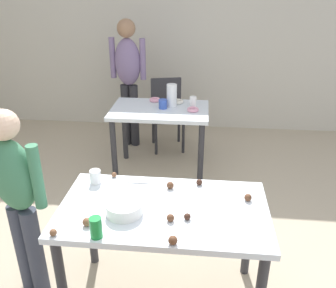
{
  "coord_description": "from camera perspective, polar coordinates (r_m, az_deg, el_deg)",
  "views": [
    {
      "loc": [
        0.18,
        -1.83,
        2.03
      ],
      "look_at": [
        -0.06,
        0.57,
        0.9
      ],
      "focal_mm": 38.68,
      "sensor_mm": 36.0,
      "label": 1
    }
  ],
  "objects": [
    {
      "name": "mixing_bowl",
      "position": [
        2.18,
        -6.9,
        -9.95
      ],
      "size": [
        0.22,
        0.22,
        0.07
      ],
      "primitive_type": "cylinder",
      "color": "white",
      "rests_on": "dining_table_near"
    },
    {
      "name": "donut_far_0",
      "position": [
        4.07,
        -2.07,
        6.99
      ],
      "size": [
        0.12,
        0.12,
        0.04
      ],
      "primitive_type": "torus",
      "color": "pink",
      "rests_on": "dining_table_far"
    },
    {
      "name": "person_adult_far",
      "position": [
        4.5,
        -6.29,
        11.11
      ],
      "size": [
        0.46,
        0.24,
        1.58
      ],
      "color": "#28282D",
      "rests_on": "ground_plane"
    },
    {
      "name": "fork_near",
      "position": [
        2.48,
        -4.43,
        -6.11
      ],
      "size": [
        0.17,
        0.02,
        0.01
      ],
      "primitive_type": "cube",
      "color": "silver",
      "rests_on": "dining_table_near"
    },
    {
      "name": "cake_ball_5",
      "position": [
        2.11,
        -17.64,
        -13.15
      ],
      "size": [
        0.04,
        0.04,
        0.04
      ],
      "primitive_type": "sphere",
      "color": "brown",
      "rests_on": "dining_table_near"
    },
    {
      "name": "cup_far_0",
      "position": [
        3.87,
        3.96,
        6.61
      ],
      "size": [
        0.07,
        0.07,
        0.12
      ],
      "primitive_type": "cylinder",
      "color": "white",
      "rests_on": "dining_table_far"
    },
    {
      "name": "pitcher_far",
      "position": [
        3.88,
        0.59,
        7.67
      ],
      "size": [
        0.11,
        0.11,
        0.24
      ],
      "primitive_type": "cylinder",
      "color": "white",
      "rests_on": "dining_table_far"
    },
    {
      "name": "cake_ball_2",
      "position": [
        2.45,
        4.95,
        -6.02
      ],
      "size": [
        0.04,
        0.04,
        0.04
      ],
      "primitive_type": "sphere",
      "color": "#3D2319",
      "rests_on": "dining_table_near"
    },
    {
      "name": "cake_ball_8",
      "position": [
        2.4,
        0.36,
        -6.52
      ],
      "size": [
        0.05,
        0.05,
        0.05
      ],
      "primitive_type": "sphere",
      "color": "brown",
      "rests_on": "dining_table_near"
    },
    {
      "name": "cake_ball_6",
      "position": [
        2.56,
        -8.5,
        -4.8
      ],
      "size": [
        0.04,
        0.04,
        0.04
      ],
      "primitive_type": "sphere",
      "color": "brown",
      "rests_on": "dining_table_near"
    },
    {
      "name": "cake_ball_1",
      "position": [
        2.33,
        12.49,
        -8.24
      ],
      "size": [
        0.05,
        0.05,
        0.05
      ],
      "primitive_type": "sphere",
      "color": "brown",
      "rests_on": "dining_table_near"
    },
    {
      "name": "cake_ball_7",
      "position": [
        2.13,
        3.06,
        -11.36
      ],
      "size": [
        0.04,
        0.04,
        0.04
      ],
      "primitive_type": "sphere",
      "color": "#3D2319",
      "rests_on": "dining_table_near"
    },
    {
      "name": "cake_ball_3",
      "position": [
        2.11,
        0.38,
        -11.56
      ],
      "size": [
        0.04,
        0.04,
        0.04
      ],
      "primitive_type": "sphere",
      "color": "brown",
      "rests_on": "dining_table_near"
    },
    {
      "name": "donut_far_2",
      "position": [
        4.0,
        1.55,
        6.71
      ],
      "size": [
        0.13,
        0.13,
        0.04
      ],
      "primitive_type": "torus",
      "color": "white",
      "rests_on": "dining_table_far"
    },
    {
      "name": "chair_far_table",
      "position": [
        4.57,
        -0.15,
        5.49
      ],
      "size": [
        0.48,
        0.48,
        0.87
      ],
      "color": "#2D2D33",
      "rests_on": "ground_plane"
    },
    {
      "name": "donut_far_1",
      "position": [
        3.77,
        3.94,
        5.45
      ],
      "size": [
        0.12,
        0.12,
        0.04
      ],
      "primitive_type": "torus",
      "color": "pink",
      "rests_on": "dining_table_far"
    },
    {
      "name": "dining_table_near",
      "position": [
        2.29,
        -0.72,
        -12.05
      ],
      "size": [
        1.27,
        0.71,
        0.75
      ],
      "color": "silver",
      "rests_on": "ground_plane"
    },
    {
      "name": "cup_far_1",
      "position": [
        3.83,
        -0.8,
        6.33
      ],
      "size": [
        0.09,
        0.09,
        0.1
      ],
      "primitive_type": "cylinder",
      "color": "#3351B2",
      "rests_on": "dining_table_far"
    },
    {
      "name": "dining_table_far",
      "position": [
        3.89,
        -1.3,
        3.92
      ],
      "size": [
        1.03,
        0.67,
        0.75
      ],
      "color": "silver",
      "rests_on": "ground_plane"
    },
    {
      "name": "wall_back",
      "position": [
        5.09,
        3.84,
        16.79
      ],
      "size": [
        6.4,
        0.1,
        2.6
      ],
      "primitive_type": "cube",
      "color": "beige",
      "rests_on": "ground_plane"
    },
    {
      "name": "cake_ball_0",
      "position": [
        2.13,
        -12.65,
        -11.91
      ],
      "size": [
        0.05,
        0.05,
        0.05
      ],
      "primitive_type": "sphere",
      "color": "brown",
      "rests_on": "dining_table_near"
    },
    {
      "name": "person_girl_near",
      "position": [
        2.47,
        -22.65,
        -7.19
      ],
      "size": [
        0.45,
        0.29,
        1.35
      ],
      "color": "#383D4C",
      "rests_on": "ground_plane"
    },
    {
      "name": "cake_ball_4",
      "position": [
        1.96,
        0.77,
        -14.93
      ],
      "size": [
        0.05,
        0.05,
        0.05
      ],
      "primitive_type": "sphere",
      "color": "brown",
      "rests_on": "dining_table_near"
    },
    {
      "name": "soda_can",
      "position": [
        2.02,
        -11.3,
        -12.8
      ],
      "size": [
        0.07,
        0.07,
        0.12
      ],
      "primitive_type": "cylinder",
      "color": "#198438",
      "rests_on": "dining_table_near"
    },
    {
      "name": "cup_near_0",
      "position": [
        2.5,
        -11.38,
        -5.06
      ],
      "size": [
        0.08,
        0.08,
        0.09
      ],
      "primitive_type": "cylinder",
      "color": "white",
      "rests_on": "dining_table_near"
    }
  ]
}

